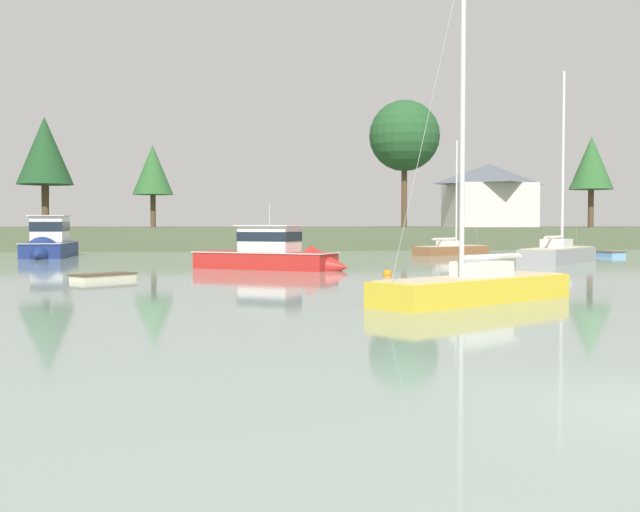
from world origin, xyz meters
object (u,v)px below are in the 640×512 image
Objects in this scene: sailboat_grey at (558,259)px; sailboat_yellow at (474,294)px; cruiser_navy at (48,246)px; dinghy_green at (263,258)px; sailboat_wood at (451,252)px; mooring_buoy_orange at (387,274)px; mooring_buoy_yellow at (482,281)px; dinghy_skyblue at (604,255)px; dinghy_cream at (103,278)px; cruiser_red at (279,259)px.

sailboat_grey reaches higher than sailboat_yellow.
cruiser_navy reaches higher than dinghy_green.
sailboat_wood is 19.32× the size of mooring_buoy_orange.
sailboat_wood reaches higher than mooring_buoy_yellow.
cruiser_navy reaches higher than mooring_buoy_orange.
dinghy_skyblue is 1.04× the size of dinghy_green.
dinghy_cream is (-7.95, -18.22, -0.03)m from dinghy_green.
sailboat_wood is 30.70m from mooring_buoy_yellow.
cruiser_red is 2.57× the size of dinghy_green.
dinghy_skyblue is at bearing 57.39° from sailboat_yellow.
dinghy_cream is at bearing -172.99° from mooring_buoy_orange.
sailboat_wood is 38.89m from sailboat_yellow.
mooring_buoy_orange is at bearing 7.01° from dinghy_cream.
dinghy_skyblue is 7.16× the size of mooring_buoy_orange.
mooring_buoy_yellow is at bearing -59.42° from mooring_buoy_orange.
mooring_buoy_yellow is (7.84, -10.93, -0.50)m from cruiser_red.
cruiser_navy is 0.92× the size of sailboat_yellow.
dinghy_cream is at bearing 167.87° from mooring_buoy_yellow.
sailboat_yellow is at bearing -79.77° from dinghy_green.
sailboat_grey is 18.65m from mooring_buoy_yellow.
dinghy_green is at bearing 161.64° from sailboat_grey.
cruiser_red is 17.71× the size of mooring_buoy_orange.
sailboat_wood is 0.85× the size of sailboat_yellow.
mooring_buoy_yellow is (16.09, -3.46, -0.04)m from dinghy_cream.
dinghy_green is 19.88m from dinghy_cream.
cruiser_red is at bearing 125.64° from mooring_buoy_yellow.
sailboat_grey is 1.13× the size of sailboat_yellow.
sailboat_yellow is (-20.87, -32.62, 0.10)m from dinghy_skyblue.
cruiser_red reaches higher than dinghy_skyblue.
sailboat_yellow reaches higher than mooring_buoy_yellow.
sailboat_grey is (34.25, -13.67, -0.52)m from cruiser_navy.
cruiser_navy is 37.82m from mooring_buoy_yellow.
dinghy_cream is (-13.26, 11.19, -0.14)m from sailboat_yellow.
mooring_buoy_yellow is at bearing -123.40° from sailboat_grey.
cruiser_navy is (-16.15, 18.31, 0.22)m from cruiser_red.
mooring_buoy_orange is at bearing 120.58° from mooring_buoy_yellow.
cruiser_navy reaches higher than dinghy_cream.
cruiser_navy is (-31.45, -0.54, 0.58)m from sailboat_wood.
dinghy_cream is 6.42× the size of mooring_buoy_yellow.
sailboat_grey is 29.01m from dinghy_cream.
cruiser_red reaches higher than mooring_buoy_orange.
dinghy_cream is (-26.36, -12.11, -0.17)m from sailboat_grey.
mooring_buoy_orange is (-21.03, -19.83, -0.06)m from dinghy_skyblue.
mooring_buoy_orange is at bearing -112.94° from sailboat_wood.
dinghy_cream is (-8.26, -7.47, -0.46)m from cruiser_red.
dinghy_skyblue is at bearing 54.09° from mooring_buoy_yellow.
mooring_buoy_yellow is at bearing 69.83° from sailboat_yellow.
mooring_buoy_orange is at bearing -49.02° from cruiser_navy.
dinghy_green is (-5.31, 29.40, -0.11)m from sailboat_yellow.
mooring_buoy_orange is at bearing -72.78° from dinghy_green.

